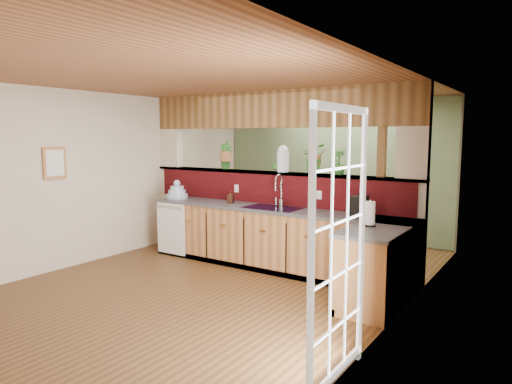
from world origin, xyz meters
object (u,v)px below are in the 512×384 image
Objects in this scene: faucet at (279,189)px; shelving_console at (294,209)px; dish_stack at (177,193)px; soap_dispenser at (231,197)px; paper_towel at (370,214)px; coffee_maker at (359,207)px; glass_jar at (283,159)px.

shelving_console is (-0.94, 2.12, -0.66)m from faucet.
faucet is 2.41m from shelving_console.
soap_dispenser is at bearing 2.83° from dish_stack.
paper_towel is at bearing -8.16° from dish_stack.
faucet is at bearing 5.71° from dish_stack.
coffee_maker is at bearing 122.90° from paper_towel.
paper_towel is 3.84m from shelving_console.
glass_jar is 2.36m from shelving_console.
faucet is 1.31m from coffee_maker.
coffee_maker is (2.09, -0.05, 0.03)m from soap_dispenser.
coffee_maker is (3.15, 0.00, 0.03)m from dish_stack.
coffee_maker is (1.29, -0.18, -0.13)m from faucet.
paper_towel reaches higher than shelving_console.
soap_dispenser is 0.49× the size of glass_jar.
shelving_console is (-2.23, 2.30, -0.53)m from coffee_maker.
coffee_maker is 0.89× the size of paper_towel.
paper_towel is at bearing -22.99° from faucet.
paper_towel is (3.48, -0.50, 0.04)m from dish_stack.
soap_dispenser is 2.47m from paper_towel.
dish_stack is 1.79× the size of soap_dispenser.
paper_towel is (2.41, -0.55, 0.04)m from soap_dispenser.
dish_stack is 1.07m from soap_dispenser.
soap_dispenser is at bearing 167.11° from paper_towel.
coffee_maker is at bearing 0.07° from dish_stack.
faucet is 1.88m from dish_stack.
shelving_console is (-0.87, 1.90, -1.09)m from glass_jar.
soap_dispenser is at bearing -170.47° from faucet.
soap_dispenser is (1.07, 0.05, 0.00)m from dish_stack.
soap_dispenser is (-0.80, -0.13, -0.16)m from faucet.
paper_towel reaches higher than soap_dispenser.
faucet is 1.77× the size of coffee_maker.
glass_jar is (-1.37, 0.40, 0.57)m from coffee_maker.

